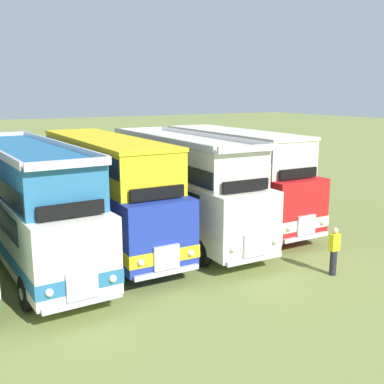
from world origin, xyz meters
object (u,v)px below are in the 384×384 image
Objects in this scene: bus_ninth_in_row at (234,173)px; marshal_person at (334,251)px; bus_sixth_in_row at (27,200)px; bus_eighth_in_row at (182,183)px; bus_seventh_in_row at (106,186)px.

bus_ninth_in_row is 5.82× the size of marshal_person.
bus_sixth_in_row and bus_eighth_in_row have the same top height.
bus_seventh_in_row is 1.08× the size of bus_ninth_in_row.
bus_ninth_in_row is at bearing 82.07° from marshal_person.
bus_eighth_in_row reaches higher than marshal_person.
bus_eighth_in_row is at bearing -1.10° from bus_sixth_in_row.
bus_eighth_in_row reaches higher than bus_ninth_in_row.
bus_sixth_in_row reaches higher than marshal_person.
bus_seventh_in_row is at bearing -179.40° from bus_ninth_in_row.
bus_seventh_in_row reaches higher than marshal_person.
bus_seventh_in_row is 6.30× the size of marshal_person.
bus_sixth_in_row is 6.55m from bus_eighth_in_row.
bus_sixth_in_row is 6.74× the size of marshal_person.
bus_seventh_in_row is 9.33m from marshal_person.
bus_ninth_in_row is (6.54, 0.07, -0.00)m from bus_seventh_in_row.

